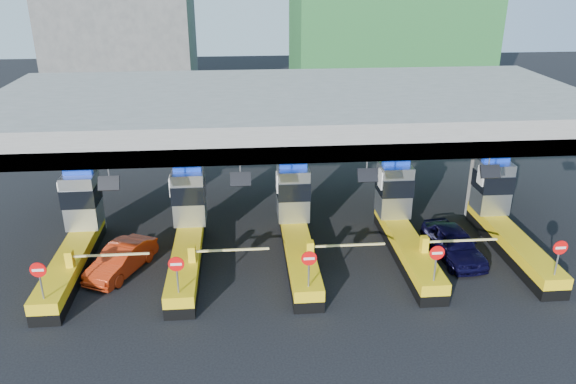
{
  "coord_description": "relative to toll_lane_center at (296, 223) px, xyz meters",
  "views": [
    {
      "loc": [
        -2.42,
        -23.25,
        12.7
      ],
      "look_at": [
        -0.4,
        0.0,
        3.1
      ],
      "focal_mm": 35.0,
      "sensor_mm": 36.0,
      "label": 1
    }
  ],
  "objects": [
    {
      "name": "van",
      "position": [
        7.15,
        -1.35,
        -0.67
      ],
      "size": [
        2.17,
        4.41,
        1.45
      ],
      "primitive_type": "imported",
      "rotation": [
        0.0,
        0.0,
        0.11
      ],
      "color": "black",
      "rests_on": "ground"
    },
    {
      "name": "toll_lane_left",
      "position": [
        -5.0,
        0.0,
        0.0
      ],
      "size": [
        4.43,
        8.0,
        4.16
      ],
      "color": "black",
      "rests_on": "ground"
    },
    {
      "name": "toll_canopy",
      "position": [
        -0.0,
        2.59,
        4.74
      ],
      "size": [
        28.0,
        12.09,
        7.0
      ],
      "color": "slate",
      "rests_on": "ground"
    },
    {
      "name": "red_car",
      "position": [
        -7.84,
        -1.42,
        -0.76
      ],
      "size": [
        2.84,
        4.09,
        1.28
      ],
      "primitive_type": "imported",
      "rotation": [
        0.0,
        0.0,
        -0.43
      ],
      "color": "#A9280D",
      "rests_on": "ground"
    },
    {
      "name": "toll_lane_far_right",
      "position": [
        10.0,
        0.0,
        0.0
      ],
      "size": [
        4.43,
        8.0,
        4.16
      ],
      "color": "black",
      "rests_on": "ground"
    },
    {
      "name": "toll_lane_right",
      "position": [
        5.0,
        0.0,
        0.0
      ],
      "size": [
        4.43,
        8.0,
        4.16
      ],
      "color": "black",
      "rests_on": "ground"
    },
    {
      "name": "toll_lane_center",
      "position": [
        0.0,
        0.0,
        0.0
      ],
      "size": [
        4.43,
        8.0,
        4.16
      ],
      "color": "black",
      "rests_on": "ground"
    },
    {
      "name": "toll_lane_far_left",
      "position": [
        -10.0,
        0.0,
        0.0
      ],
      "size": [
        4.43,
        8.0,
        4.16
      ],
      "color": "black",
      "rests_on": "ground"
    },
    {
      "name": "bg_building_concrete",
      "position": [
        -14.0,
        35.72,
        7.6
      ],
      "size": [
        14.0,
        10.0,
        18.0
      ],
      "primitive_type": "cube",
      "color": "#4C4C49",
      "rests_on": "ground"
    },
    {
      "name": "ground",
      "position": [
        -0.0,
        -0.28,
        -1.4
      ],
      "size": [
        120.0,
        120.0,
        0.0
      ],
      "primitive_type": "plane",
      "color": "black",
      "rests_on": "ground"
    }
  ]
}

